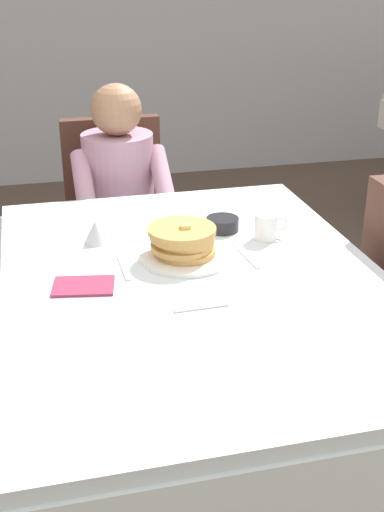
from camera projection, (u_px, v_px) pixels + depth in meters
ground_plane at (195, 476)px, 2.26m from camera, size 14.00×14.00×0.00m
dining_table_main at (196, 304)px, 2.00m from camera, size 1.12×1.52×0.74m
chair_diner at (117, 210)px, 3.06m from camera, size 0.44×0.45×0.93m
diner_person at (120, 192)px, 2.87m from camera, size 0.40×0.43×1.12m
plate_breakfast at (184, 257)px, 2.07m from camera, size 0.28×0.28×0.02m
breakfast_stack at (183, 240)px, 2.05m from camera, size 0.21×0.21×0.10m
cup_coffee at (267, 227)px, 2.20m from camera, size 0.11×0.08×0.08m
bowl_butter at (222, 224)px, 2.28m from camera, size 0.11×0.11×0.04m
syrup_pitcher at (96, 232)px, 2.17m from camera, size 0.08×0.08×0.07m
fork_left_of_plate at (124, 267)px, 2.01m from camera, size 0.01×0.18×0.00m
knife_right_of_plate at (245, 255)px, 2.10m from camera, size 0.03×0.20×0.00m
spoon_near_edge at (202, 308)px, 1.79m from camera, size 0.15×0.02×0.00m
napkin_folded at (84, 286)px, 1.90m from camera, size 0.19×0.15×0.01m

